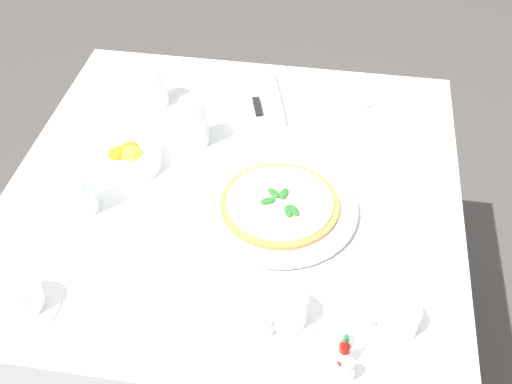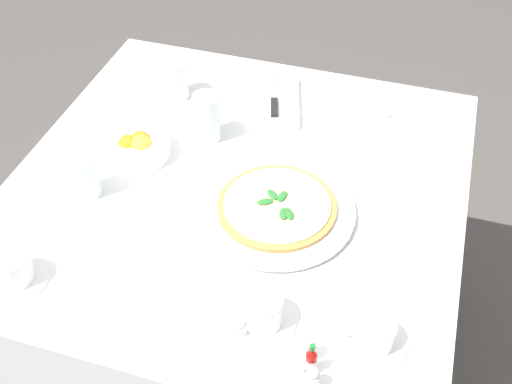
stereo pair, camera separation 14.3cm
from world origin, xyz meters
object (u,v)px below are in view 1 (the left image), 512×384
napkin_folded (255,101)px  dinner_knife (255,96)px  pizza_plate (280,208)px  pizza (280,203)px  hot_sauce_bottle (344,352)px  pepper_shaker (348,370)px  coffee_cup_near_right (23,296)px  salt_shaker (339,341)px  menu_card (354,104)px  coffee_cup_center_back (287,311)px  water_glass_left_edge (81,194)px  water_glass_far_right (195,124)px  citrus_bowl (129,157)px  water_glass_near_left (155,87)px  coffee_cup_back_corner (398,320)px

napkin_folded → dinner_knife: (0.00, 0.00, 0.01)m
dinner_knife → pizza_plate: bearing=-179.8°
dinner_knife → pizza: bearing=-179.8°
hot_sauce_bottle → pepper_shaker: 0.03m
coffee_cup_near_right → salt_shaker: 0.61m
pepper_shaker → menu_card: (0.78, 0.03, 0.00)m
coffee_cup_center_back → water_glass_left_edge: (0.23, 0.48, 0.01)m
dinner_knife → hot_sauce_bottle: bearing=-176.2°
water_glass_left_edge → napkin_folded: (0.45, -0.31, -0.04)m
water_glass_far_right → citrus_bowl: size_ratio=0.84×
citrus_bowl → water_glass_left_edge: bearing=159.7°
water_glass_left_edge → menu_card: size_ratio=1.35×
water_glass_far_right → dinner_knife: 0.22m
menu_card → citrus_bowl: bearing=-4.6°
water_glass_far_right → menu_card: bearing=-64.3°
water_glass_near_left → coffee_cup_center_back: bearing=-145.9°
salt_shaker → menu_card: menu_card is taller
citrus_bowl → hot_sauce_bottle: hot_sauce_bottle is taller
coffee_cup_near_right → citrus_bowl: size_ratio=0.87×
coffee_cup_center_back → water_glass_far_right: size_ratio=1.03×
coffee_cup_back_corner → napkin_folded: bearing=29.7°
pizza_plate → water_glass_left_edge: 0.44m
water_glass_near_left → hot_sauce_bottle: bearing=-142.6°
water_glass_near_left → menu_card: size_ratio=1.47×
pizza_plate → coffee_cup_back_corner: 0.37m
water_glass_far_right → napkin_folded: (0.18, -0.12, -0.05)m
napkin_folded → pepper_shaker: 0.83m
water_glass_near_left → menu_card: bearing=-85.9°
napkin_folded → dinner_knife: 0.01m
pizza → menu_card: (0.39, -0.14, 0.01)m
coffee_cup_center_back → menu_card: 0.69m
dinner_knife → water_glass_near_left: bearing=82.0°
water_glass_near_left → coffee_cup_back_corner: bearing=-134.2°
coffee_cup_center_back → pepper_shaker: size_ratio=2.31×
coffee_cup_back_corner → salt_shaker: bearing=120.5°
napkin_folded → coffee_cup_center_back: bearing=178.5°
coffee_cup_near_right → water_glass_near_left: bearing=-5.8°
pizza_plate → dinner_knife: bearing=16.8°
coffee_cup_center_back → water_glass_left_edge: 0.53m
napkin_folded → hot_sauce_bottle: bearing=-175.0°
pizza → water_glass_left_edge: 0.44m
pizza → water_glass_near_left: 0.52m
napkin_folded → coffee_cup_near_right: bearing=139.8°
pizza → water_glass_far_right: size_ratio=2.11×
citrus_bowl → menu_card: size_ratio=1.96×
coffee_cup_center_back → dinner_knife: 0.70m
pizza_plate → dinner_knife: dinner_knife is taller
water_glass_far_right → napkin_folded: 0.22m
pizza_plate → water_glass_left_edge: (-0.06, 0.43, 0.03)m
water_glass_left_edge → dinner_knife: water_glass_left_edge is taller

